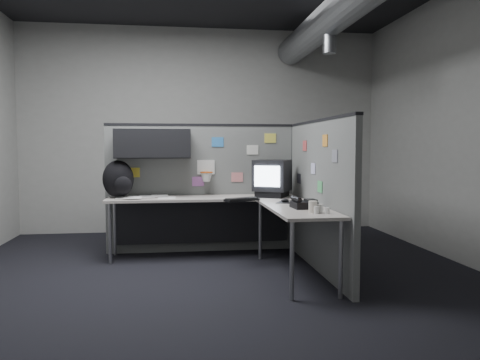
{
  "coord_description": "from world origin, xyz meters",
  "views": [
    {
      "loc": [
        -0.43,
        -4.66,
        1.33
      ],
      "look_at": [
        0.26,
        0.35,
        0.98
      ],
      "focal_mm": 35.0,
      "sensor_mm": 36.0,
      "label": 1
    }
  ],
  "objects": [
    {
      "name": "phone",
      "position": [
        0.82,
        -0.19,
        0.77
      ],
      "size": [
        0.24,
        0.26,
        0.12
      ],
      "rotation": [
        0.0,
        0.0,
        -0.11
      ],
      "color": "black",
      "rests_on": "desk"
    },
    {
      "name": "desk",
      "position": [
        0.15,
        0.7,
        0.61
      ],
      "size": [
        2.31,
        2.11,
        0.73
      ],
      "color": "#AEA59D",
      "rests_on": "ground"
    },
    {
      "name": "keyboard",
      "position": [
        0.3,
        0.51,
        0.75
      ],
      "size": [
        0.42,
        0.29,
        0.04
      ],
      "rotation": [
        0.0,
        0.0,
        -0.36
      ],
      "color": "black",
      "rests_on": "desk"
    },
    {
      "name": "papers",
      "position": [
        -0.84,
        1.04,
        0.74
      ],
      "size": [
        0.8,
        0.51,
        0.02
      ],
      "rotation": [
        0.0,
        0.0,
        -0.01
      ],
      "color": "white",
      "rests_on": "desk"
    },
    {
      "name": "cup",
      "position": [
        0.82,
        -0.53,
        0.78
      ],
      "size": [
        0.09,
        0.09,
        0.11
      ],
      "primitive_type": "cylinder",
      "rotation": [
        0.0,
        0.0,
        -0.15
      ],
      "color": "silver",
      "rests_on": "desk"
    },
    {
      "name": "monitor",
      "position": [
        0.73,
        0.9,
        0.96
      ],
      "size": [
        0.54,
        0.54,
        0.45
      ],
      "rotation": [
        0.0,
        0.0,
        0.28
      ],
      "color": "black",
      "rests_on": "desk"
    },
    {
      "name": "backpack",
      "position": [
        -1.1,
        1.02,
        0.95
      ],
      "size": [
        0.4,
        0.36,
        0.45
      ],
      "rotation": [
        0.0,
        0.0,
        0.15
      ],
      "color": "black",
      "rests_on": "desk"
    },
    {
      "name": "mouse",
      "position": [
        0.75,
        0.28,
        0.74
      ],
      "size": [
        0.23,
        0.25,
        0.04
      ],
      "rotation": [
        0.0,
        0.0,
        0.28
      ],
      "color": "black",
      "rests_on": "desk"
    },
    {
      "name": "room",
      "position": [
        0.56,
        0.0,
        2.1
      ],
      "size": [
        5.62,
        5.62,
        3.22
      ],
      "color": "black",
      "rests_on": "ground"
    },
    {
      "name": "partition_right",
      "position": [
        1.1,
        0.22,
        0.82
      ],
      "size": [
        0.07,
        2.23,
        1.63
      ],
      "color": "slate",
      "rests_on": "ground"
    },
    {
      "name": "partition_back",
      "position": [
        -0.25,
        1.23,
        1.0
      ],
      "size": [
        2.44,
        0.42,
        1.63
      ],
      "color": "slate",
      "rests_on": "ground"
    },
    {
      "name": "bottles",
      "position": [
        0.87,
        -0.53,
        0.77
      ],
      "size": [
        0.15,
        0.17,
        0.09
      ],
      "rotation": [
        0.0,
        0.0,
        0.19
      ],
      "color": "silver",
      "rests_on": "desk"
    }
  ]
}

